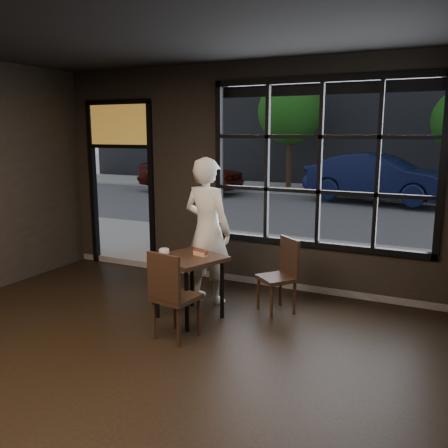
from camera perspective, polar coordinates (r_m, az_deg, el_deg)
The scene contains 14 objects.
floor at distance 4.55m, azimuth -17.76°, elevation -19.05°, with size 6.00×7.00×0.02m, color black.
window_frame at distance 6.52m, azimuth 11.44°, elevation 7.02°, with size 3.06×0.12×2.28m, color black.
stained_transom at distance 7.98m, azimuth -12.51°, elevation 11.63°, with size 1.20×0.06×0.70m, color orange.
street_asphalt at distance 27.04m, azimuth 19.67°, elevation 5.61°, with size 60.00×41.00×0.04m, color #545456.
building_across at distance 26.48m, azimuth 20.54°, elevation 21.84°, with size 28.00×12.00×15.00m, color #5B5956.
cafe_table at distance 5.78m, azimuth -4.17°, elevation -7.59°, with size 0.72×0.72×0.78m, color black.
chair_near at distance 5.23m, azimuth -5.78°, elevation -8.42°, with size 0.43×0.43×0.99m, color black.
chair_window at distance 5.98m, azimuth 6.34°, elevation -6.20°, with size 0.40×0.40×0.94m, color black.
man at distance 6.23m, azimuth -2.01°, elevation -0.77°, with size 0.70×0.46×1.92m, color silver.
hotdog at distance 5.69m, azimuth -2.86°, elevation -3.54°, with size 0.20×0.08×0.06m, color tan, non-canonical shape.
cup at distance 5.69m, azimuth -7.22°, elevation -3.43°, with size 0.12×0.12×0.10m, color silver.
navy_car at distance 15.59m, azimuth 18.09°, elevation 5.35°, with size 1.56×4.46×1.47m, color black.
maroon_car at distance 17.59m, azimuth -4.08°, elevation 6.27°, with size 1.61×4.01×1.36m, color #410D09.
tree_left at distance 18.79m, azimuth 7.97°, elevation 13.23°, with size 2.49×2.49×4.24m.
Camera 1 is at (2.80, -2.80, 2.23)m, focal length 38.00 mm.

